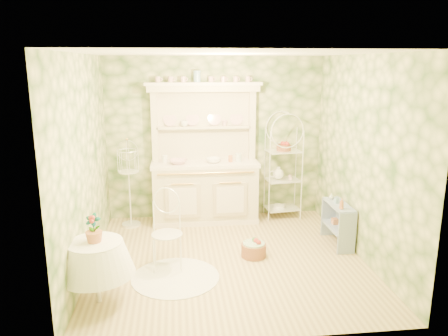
{
  "coord_description": "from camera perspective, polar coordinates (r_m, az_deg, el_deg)",
  "views": [
    {
      "loc": [
        -0.67,
        -5.42,
        2.58
      ],
      "look_at": [
        0.0,
        0.5,
        1.15
      ],
      "focal_mm": 35.0,
      "sensor_mm": 36.0,
      "label": 1
    }
  ],
  "objects": [
    {
      "name": "cafe_chair",
      "position": [
        5.68,
        -7.47,
        -8.31
      ],
      "size": [
        0.55,
        0.55,
        0.96
      ],
      "primitive_type": "cube",
      "rotation": [
        0.0,
        0.0,
        -0.32
      ],
      "color": "white",
      "rests_on": "floor"
    },
    {
      "name": "cup_right",
      "position": [
        7.21,
        0.08,
        5.77
      ],
      "size": [
        0.12,
        0.12,
        0.09
      ],
      "primitive_type": "imported",
      "rotation": [
        0.0,
        0.0,
        -0.27
      ],
      "color": "white",
      "rests_on": "kitchen_dresser"
    },
    {
      "name": "birdcage_stand",
      "position": [
        7.13,
        -12.29,
        -1.83
      ],
      "size": [
        0.39,
        0.39,
        1.47
      ],
      "primitive_type": "cube",
      "rotation": [
        0.0,
        0.0,
        0.14
      ],
      "color": "white",
      "rests_on": "floor"
    },
    {
      "name": "potted_geranium",
      "position": [
        4.9,
        -16.66,
        -7.77
      ],
      "size": [
        0.19,
        0.15,
        0.32
      ],
      "primitive_type": "imported",
      "rotation": [
        0.0,
        0.0,
        -0.24
      ],
      "color": "#3F7238",
      "rests_on": "round_table"
    },
    {
      "name": "bottle_blue",
      "position": [
        6.52,
        14.46,
        -4.14
      ],
      "size": [
        0.07,
        0.07,
        0.11
      ],
      "primitive_type": "imported",
      "rotation": [
        0.0,
        0.0,
        0.39
      ],
      "color": "#87B1CF",
      "rests_on": "side_shelf"
    },
    {
      "name": "bottle_glass",
      "position": [
        6.69,
        13.86,
        -3.7
      ],
      "size": [
        0.08,
        0.08,
        0.09
      ],
      "primitive_type": "imported",
      "rotation": [
        0.0,
        0.0,
        0.27
      ],
      "color": "silver",
      "rests_on": "side_shelf"
    },
    {
      "name": "wall_front",
      "position": [
        3.88,
        3.83,
        -5.02
      ],
      "size": [
        3.6,
        3.6,
        0.0
      ],
      "primitive_type": "plane",
      "color": "beige",
      "rests_on": "floor"
    },
    {
      "name": "round_table",
      "position": [
        5.11,
        -16.25,
        -13.27
      ],
      "size": [
        0.62,
        0.62,
        0.65
      ],
      "primitive_type": "cylinder",
      "rotation": [
        0.0,
        0.0,
        0.04
      ],
      "color": "white",
      "rests_on": "floor"
    },
    {
      "name": "wall_right",
      "position": [
        6.08,
        17.66,
        1.18
      ],
      "size": [
        3.6,
        3.6,
        0.0
      ],
      "primitive_type": "plane",
      "color": "beige",
      "rests_on": "floor"
    },
    {
      "name": "bowl_floral",
      "position": [
        7.05,
        -6.0,
        0.61
      ],
      "size": [
        0.3,
        0.3,
        0.07
      ],
      "primitive_type": "imported",
      "rotation": [
        0.0,
        0.0,
        -0.06
      ],
      "color": "white",
      "rests_on": "kitchen_dresser"
    },
    {
      "name": "floor_basket",
      "position": [
        6.08,
        3.9,
        -10.46
      ],
      "size": [
        0.43,
        0.43,
        0.23
      ],
      "primitive_type": "cylinder",
      "rotation": [
        0.0,
        0.0,
        -0.25
      ],
      "color": "#9A5E3D",
      "rests_on": "floor"
    },
    {
      "name": "bottle_amber",
      "position": [
        6.27,
        15.12,
        -4.62
      ],
      "size": [
        0.07,
        0.07,
        0.16
      ],
      "primitive_type": "imported",
      "rotation": [
        0.0,
        0.0,
        0.13
      ],
      "color": "#B96E3F",
      "rests_on": "side_shelf"
    },
    {
      "name": "kitchen_dresser",
      "position": [
        7.1,
        -2.53,
        1.83
      ],
      "size": [
        1.87,
        0.61,
        2.29
      ],
      "primitive_type": "cube",
      "color": "beige",
      "rests_on": "floor"
    },
    {
      "name": "ceiling",
      "position": [
        5.46,
        0.61,
        14.76
      ],
      "size": [
        3.6,
        3.6,
        0.0
      ],
      "primitive_type": "plane",
      "color": "white",
      "rests_on": "floor"
    },
    {
      "name": "bowl_white",
      "position": [
        7.09,
        -1.38,
        0.76
      ],
      "size": [
        0.26,
        0.26,
        0.08
      ],
      "primitive_type": "imported",
      "rotation": [
        0.0,
        0.0,
        -0.06
      ],
      "color": "white",
      "rests_on": "kitchen_dresser"
    },
    {
      "name": "bakers_rack",
      "position": [
        7.43,
        7.74,
        0.42
      ],
      "size": [
        0.62,
        0.48,
        1.83
      ],
      "primitive_type": "cube",
      "rotation": [
        0.0,
        0.0,
        0.13
      ],
      "color": "white",
      "rests_on": "floor"
    },
    {
      "name": "side_shelf",
      "position": [
        6.6,
        14.63,
        -7.19
      ],
      "size": [
        0.32,
        0.71,
        0.59
      ],
      "primitive_type": "cube",
      "rotation": [
        0.0,
        0.0,
        0.1
      ],
      "color": "#8B9EC0",
      "rests_on": "floor"
    },
    {
      "name": "wall_left",
      "position": [
        5.67,
        -17.79,
        0.32
      ],
      "size": [
        3.6,
        3.6,
        0.0
      ],
      "primitive_type": "plane",
      "color": "beige",
      "rests_on": "floor"
    },
    {
      "name": "wall_back",
      "position": [
        7.35,
        -1.14,
        3.87
      ],
      "size": [
        3.6,
        3.6,
        0.0
      ],
      "primitive_type": "plane",
      "color": "beige",
      "rests_on": "floor"
    },
    {
      "name": "floor",
      "position": [
        6.04,
        0.54,
        -11.79
      ],
      "size": [
        3.6,
        3.6,
        0.0
      ],
      "primitive_type": "plane",
      "color": "#CDB77B",
      "rests_on": "ground"
    },
    {
      "name": "cup_left",
      "position": [
        7.17,
        -5.2,
        5.67
      ],
      "size": [
        0.14,
        0.14,
        0.1
      ],
      "primitive_type": "imported",
      "rotation": [
        0.0,
        0.0,
        -0.19
      ],
      "color": "white",
      "rests_on": "kitchen_dresser"
    },
    {
      "name": "lace_rug",
      "position": [
        5.6,
        -6.36,
        -13.99
      ],
      "size": [
        1.23,
        1.23,
        0.01
      ],
      "primitive_type": "cylinder",
      "rotation": [
        0.0,
        0.0,
        -0.13
      ],
      "color": "white",
      "rests_on": "floor"
    }
  ]
}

